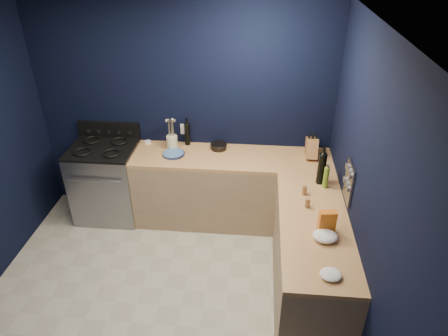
# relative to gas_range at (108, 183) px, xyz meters

# --- Properties ---
(floor) EXTENTS (3.50, 3.50, 0.02)m
(floor) POSITION_rel_gas_range_xyz_m (0.93, -1.42, -0.47)
(floor) COLOR #ACA797
(floor) RESTS_ON ground
(ceiling) EXTENTS (3.50, 3.50, 0.02)m
(ceiling) POSITION_rel_gas_range_xyz_m (0.93, -1.42, 2.15)
(ceiling) COLOR silver
(ceiling) RESTS_ON ground
(wall_back) EXTENTS (3.50, 0.02, 2.60)m
(wall_back) POSITION_rel_gas_range_xyz_m (0.93, 0.34, 0.84)
(wall_back) COLOR black
(wall_back) RESTS_ON ground
(wall_right) EXTENTS (0.02, 3.50, 2.60)m
(wall_right) POSITION_rel_gas_range_xyz_m (2.69, -1.42, 0.84)
(wall_right) COLOR black
(wall_right) RESTS_ON ground
(cab_back) EXTENTS (2.30, 0.63, 0.86)m
(cab_back) POSITION_rel_gas_range_xyz_m (1.53, 0.02, -0.03)
(cab_back) COLOR #9D8161
(cab_back) RESTS_ON floor
(top_back) EXTENTS (2.30, 0.63, 0.04)m
(top_back) POSITION_rel_gas_range_xyz_m (1.53, 0.02, 0.42)
(top_back) COLOR #955E30
(top_back) RESTS_ON cab_back
(cab_right) EXTENTS (0.63, 1.67, 0.86)m
(cab_right) POSITION_rel_gas_range_xyz_m (2.37, -1.13, -0.03)
(cab_right) COLOR #9D8161
(cab_right) RESTS_ON floor
(top_right) EXTENTS (0.63, 1.67, 0.04)m
(top_right) POSITION_rel_gas_range_xyz_m (2.37, -1.13, 0.42)
(top_right) COLOR #955E30
(top_right) RESTS_ON cab_right
(gas_range) EXTENTS (0.76, 0.66, 0.92)m
(gas_range) POSITION_rel_gas_range_xyz_m (0.00, 0.00, 0.00)
(gas_range) COLOR gray
(gas_range) RESTS_ON floor
(oven_door) EXTENTS (0.59, 0.02, 0.42)m
(oven_door) POSITION_rel_gas_range_xyz_m (0.00, -0.32, -0.01)
(oven_door) COLOR black
(oven_door) RESTS_ON gas_range
(cooktop) EXTENTS (0.76, 0.66, 0.03)m
(cooktop) POSITION_rel_gas_range_xyz_m (0.00, 0.00, 0.48)
(cooktop) COLOR black
(cooktop) RESTS_ON gas_range
(backguard) EXTENTS (0.76, 0.06, 0.20)m
(backguard) POSITION_rel_gas_range_xyz_m (0.00, 0.30, 0.58)
(backguard) COLOR black
(backguard) RESTS_ON gas_range
(spice_panel) EXTENTS (0.02, 0.28, 0.38)m
(spice_panel) POSITION_rel_gas_range_xyz_m (2.67, -0.87, 0.72)
(spice_panel) COLOR gray
(spice_panel) RESTS_ON wall_right
(wall_outlet) EXTENTS (0.09, 0.02, 0.13)m
(wall_outlet) POSITION_rel_gas_range_xyz_m (0.93, 0.32, 0.62)
(wall_outlet) COLOR white
(wall_outlet) RESTS_ON wall_back
(plate_stack) EXTENTS (0.32, 0.32, 0.03)m
(plate_stack) POSITION_rel_gas_range_xyz_m (0.85, -0.01, 0.46)
(plate_stack) COLOR teal
(plate_stack) RESTS_ON top_back
(ramekin) EXTENTS (0.08, 0.08, 0.03)m
(ramekin) POSITION_rel_gas_range_xyz_m (0.48, 0.25, 0.46)
(ramekin) COLOR white
(ramekin) RESTS_ON top_back
(utensil_crock) EXTENTS (0.17, 0.17, 0.16)m
(utensil_crock) POSITION_rel_gas_range_xyz_m (0.81, 0.15, 0.52)
(utensil_crock) COLOR #EFE5C4
(utensil_crock) RESTS_ON top_back
(wine_bottle_back) EXTENTS (0.08, 0.08, 0.27)m
(wine_bottle_back) POSITION_rel_gas_range_xyz_m (0.97, 0.27, 0.57)
(wine_bottle_back) COLOR black
(wine_bottle_back) RESTS_ON top_back
(lemon_basket) EXTENTS (0.22, 0.22, 0.07)m
(lemon_basket) POSITION_rel_gas_range_xyz_m (1.36, 0.19, 0.48)
(lemon_basket) COLOR black
(lemon_basket) RESTS_ON top_back
(knife_block) EXTENTS (0.13, 0.27, 0.28)m
(knife_block) POSITION_rel_gas_range_xyz_m (2.43, 0.09, 0.55)
(knife_block) COLOR #956236
(knife_block) RESTS_ON top_back
(wine_bottle_right) EXTENTS (0.10, 0.10, 0.33)m
(wine_bottle_right) POSITION_rel_gas_range_xyz_m (2.48, -0.46, 0.61)
(wine_bottle_right) COLOR black
(wine_bottle_right) RESTS_ON top_right
(oil_bottle) EXTENTS (0.06, 0.06, 0.23)m
(oil_bottle) POSITION_rel_gas_range_xyz_m (2.52, -0.54, 0.55)
(oil_bottle) COLOR olive
(oil_bottle) RESTS_ON top_right
(spice_jar_near) EXTENTS (0.06, 0.06, 0.10)m
(spice_jar_near) POSITION_rel_gas_range_xyz_m (2.30, -0.69, 0.49)
(spice_jar_near) COLOR olive
(spice_jar_near) RESTS_ON top_right
(spice_jar_far) EXTENTS (0.05, 0.05, 0.09)m
(spice_jar_far) POSITION_rel_gas_range_xyz_m (2.31, -0.90, 0.49)
(spice_jar_far) COLOR olive
(spice_jar_far) RESTS_ON top_right
(crouton_bag) EXTENTS (0.15, 0.09, 0.21)m
(crouton_bag) POSITION_rel_gas_range_xyz_m (2.44, -1.25, 0.55)
(crouton_bag) COLOR red
(crouton_bag) RESTS_ON top_right
(towel_front) EXTENTS (0.27, 0.25, 0.07)m
(towel_front) POSITION_rel_gas_range_xyz_m (2.42, -1.36, 0.48)
(towel_front) COLOR white
(towel_front) RESTS_ON top_right
(towel_end) EXTENTS (0.18, 0.17, 0.05)m
(towel_end) POSITION_rel_gas_range_xyz_m (2.41, -1.79, 0.47)
(towel_end) COLOR white
(towel_end) RESTS_ON top_right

